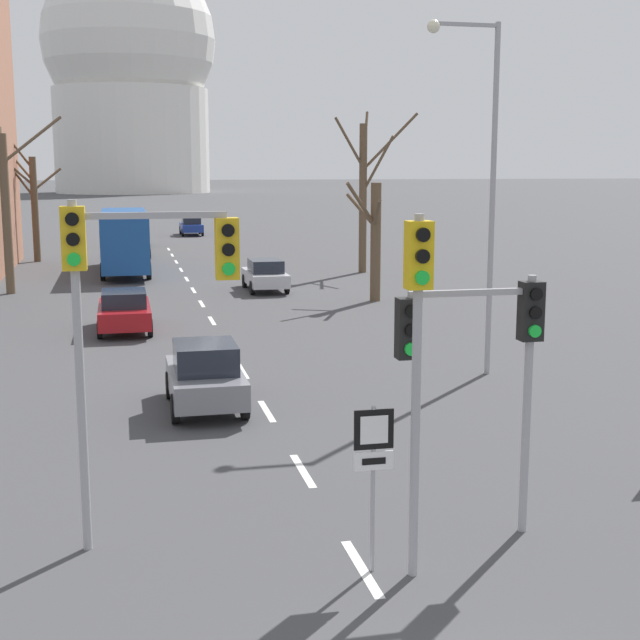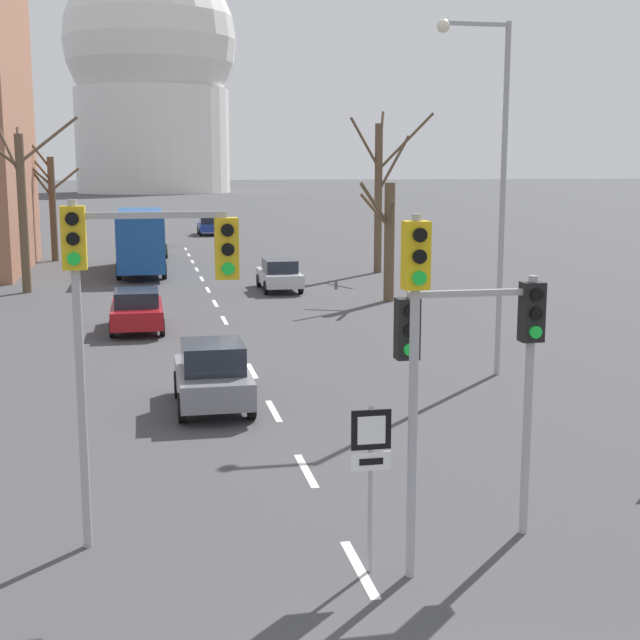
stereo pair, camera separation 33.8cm
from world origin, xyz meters
name	(u,v)px [view 2 (the right image)]	position (x,y,z in m)	size (l,w,h in m)	color
lane_stripe_0	(359,568)	(0.00, 4.97, 0.00)	(0.16, 2.00, 0.01)	silver
lane_stripe_1	(306,470)	(0.00, 9.47, 0.00)	(0.16, 2.00, 0.01)	silver
lane_stripe_2	(274,411)	(0.00, 13.97, 0.00)	(0.16, 2.00, 0.01)	silver
lane_stripe_3	(252,371)	(0.00, 18.47, 0.00)	(0.16, 2.00, 0.01)	silver
lane_stripe_4	(236,342)	(0.00, 22.97, 0.00)	(0.16, 2.00, 0.01)	silver
lane_stripe_5	(224,320)	(0.00, 27.47, 0.00)	(0.16, 2.00, 0.01)	silver
lane_stripe_6	(215,303)	(0.00, 31.97, 0.00)	(0.16, 2.00, 0.01)	silver
lane_stripe_7	(208,290)	(0.00, 36.47, 0.00)	(0.16, 2.00, 0.01)	silver
lane_stripe_8	(202,279)	(0.00, 40.97, 0.00)	(0.16, 2.00, 0.01)	silver
lane_stripe_9	(197,269)	(0.00, 45.47, 0.00)	(0.16, 2.00, 0.01)	silver
lane_stripe_10	(192,262)	(0.00, 49.97, 0.00)	(0.16, 2.00, 0.01)	silver
lane_stripe_11	(189,255)	(0.00, 54.47, 0.00)	(0.16, 2.00, 0.01)	silver
lane_stripe_12	(186,249)	(0.00, 58.97, 0.00)	(0.16, 2.00, 0.01)	silver
traffic_signal_centre_tall	(415,330)	(0.69, 4.59, 3.73)	(0.36, 0.34, 5.37)	#9E9EA3
traffic_signal_near_right	(486,343)	(2.24, 5.74, 3.26)	(2.42, 0.34, 4.31)	#9E9EA3
traffic_signal_near_left	(129,285)	(-3.30, 6.59, 4.21)	(2.67, 0.34, 5.53)	#9E9EA3
route_sign_post	(371,460)	(0.13, 4.84, 1.75)	(0.60, 0.08, 2.57)	#9E9EA3
street_lamp_right	(493,168)	(6.67, 16.62, 5.96)	(2.14, 0.36, 9.94)	#9E9EA3
sedan_near_left	(279,274)	(3.44, 35.56, 0.79)	(1.86, 4.31, 1.55)	#B7B7BC
sedan_near_right	(151,235)	(-2.43, 62.03, 0.84)	(1.96, 4.31, 1.65)	black
sedan_mid_centre	(152,245)	(-2.48, 53.62, 0.81)	(1.95, 4.49, 1.58)	#2D4C33
sedan_far_left	(137,310)	(-3.36, 25.87, 0.79)	(1.93, 4.26, 1.53)	maroon
sedan_far_right	(209,225)	(2.72, 72.32, 0.85)	(1.90, 4.43, 1.68)	navy
sedan_distant_centre	(213,375)	(-1.45, 14.52, 0.86)	(1.84, 3.81, 1.71)	slate
city_bus	(141,237)	(-3.20, 44.53, 2.05)	(2.66, 10.80, 3.48)	#19478C
bare_tree_left_near	(22,202)	(-8.65, 37.32, 4.32)	(5.02, 3.70, 8.43)	brown
bare_tree_right_near	(380,190)	(10.19, 41.89, 4.70)	(4.92, 3.00, 9.16)	brown
bare_tree_left_far	(50,201)	(-8.78, 52.17, 3.83)	(3.83, 2.59, 7.76)	brown
bare_tree_right_far	(388,238)	(7.70, 31.16, 2.86)	(1.84, 3.25, 5.37)	brown
capitol_dome	(151,74)	(0.00, 206.28, 26.92)	(39.12, 39.12, 55.26)	silver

